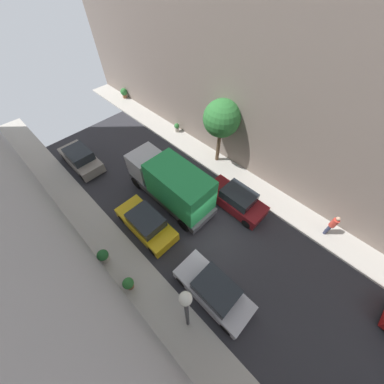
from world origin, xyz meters
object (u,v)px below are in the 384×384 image
at_px(street_tree_1, 222,119).
at_px(potted_plant_5, 124,92).
at_px(parked_car_left_1, 214,290).
at_px(lamp_post, 186,309).
at_px(delivery_truck, 171,184).
at_px(parked_car_left_3, 81,158).
at_px(parked_car_right_2, 236,199).
at_px(potted_plant_1, 103,256).
at_px(potted_plant_3, 177,127).
at_px(potted_plant_4, 128,284).
at_px(parked_car_left_2, 146,223).
at_px(pedestrian, 332,225).

distance_m(street_tree_1, potted_plant_5, 14.00).
xyz_separation_m(parked_car_left_1, lamp_post, (-1.90, -0.04, 2.99)).
bearing_deg(delivery_truck, potted_plant_5, 68.06).
bearing_deg(parked_car_left_3, lamp_post, -97.77).
xyz_separation_m(parked_car_right_2, street_tree_1, (2.57, 3.84, 3.19)).
height_order(potted_plant_1, potted_plant_3, potted_plant_1).
bearing_deg(potted_plant_4, street_tree_1, 16.27).
distance_m(potted_plant_3, potted_plant_5, 8.54).
bearing_deg(potted_plant_5, parked_car_left_2, -119.77).
relative_size(potted_plant_1, potted_plant_4, 1.10).
relative_size(delivery_truck, potted_plant_4, 7.56).
bearing_deg(parked_car_right_2, parked_car_left_3, 115.79).
bearing_deg(potted_plant_5, pedestrian, -91.68).
bearing_deg(potted_plant_5, delivery_truck, -111.94).
distance_m(pedestrian, potted_plant_5, 22.86).
relative_size(street_tree_1, potted_plant_3, 6.25).
bearing_deg(potted_plant_5, parked_car_left_1, -112.51).
bearing_deg(potted_plant_3, parked_car_left_3, 164.78).
relative_size(parked_car_left_1, potted_plant_1, 4.38).
distance_m(parked_car_left_1, parked_car_left_3, 13.88).
relative_size(parked_car_left_3, lamp_post, 0.78).
relative_size(parked_car_left_2, delivery_truck, 0.64).
bearing_deg(parked_car_left_2, parked_car_right_2, -27.81).
relative_size(potted_plant_5, lamp_post, 0.19).
xyz_separation_m(pedestrian, street_tree_1, (0.28, 9.22, 2.84)).
height_order(parked_car_left_2, street_tree_1, street_tree_1).
xyz_separation_m(street_tree_1, potted_plant_3, (0.28, 5.09, -3.32)).
height_order(pedestrian, street_tree_1, street_tree_1).
xyz_separation_m(parked_car_left_1, parked_car_right_2, (5.40, 2.71, 0.00)).
distance_m(parked_car_left_3, potted_plant_3, 8.55).
xyz_separation_m(pedestrian, lamp_post, (-9.59, 2.64, 2.63)).
bearing_deg(pedestrian, potted_plant_1, 142.14).
xyz_separation_m(potted_plant_5, lamp_post, (-10.26, -20.21, 2.98)).
bearing_deg(delivery_truck, parked_car_left_2, -168.27).
relative_size(street_tree_1, potted_plant_4, 5.83).
bearing_deg(lamp_post, potted_plant_3, 49.01).
relative_size(parked_car_right_2, delivery_truck, 0.64).
bearing_deg(potted_plant_4, pedestrian, -29.85).
distance_m(street_tree_1, lamp_post, 11.87).
distance_m(potted_plant_3, potted_plant_4, 13.85).
relative_size(parked_car_left_3, potted_plant_3, 5.15).
bearing_deg(pedestrian, delivery_truck, 119.59).
height_order(parked_car_left_2, pedestrian, pedestrian).
relative_size(parked_car_right_2, pedestrian, 2.44).
bearing_deg(lamp_post, parked_car_right_2, 20.60).
relative_size(potted_plant_1, potted_plant_5, 0.94).
distance_m(delivery_truck, potted_plant_3, 7.92).
height_order(delivery_truck, street_tree_1, street_tree_1).
bearing_deg(potted_plant_4, potted_plant_3, 36.59).
height_order(parked_car_left_3, delivery_truck, delivery_truck).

